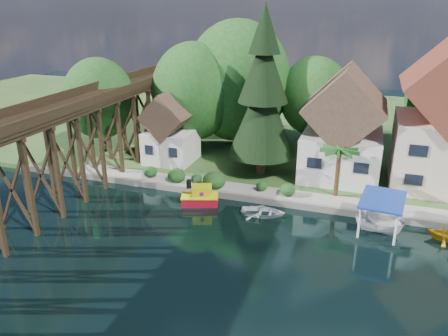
{
  "coord_description": "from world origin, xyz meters",
  "views": [
    {
      "loc": [
        9.08,
        -26.96,
        17.06
      ],
      "look_at": [
        -2.01,
        6.0,
        3.79
      ],
      "focal_mm": 35.0,
      "sensor_mm": 36.0,
      "label": 1
    }
  ],
  "objects": [
    {
      "name": "ground",
      "position": [
        0.0,
        0.0,
        0.0
      ],
      "size": [
        140.0,
        140.0,
        0.0
      ],
      "primitive_type": "plane",
      "color": "black",
      "rests_on": "ground"
    },
    {
      "name": "bank",
      "position": [
        0.0,
        34.0,
        0.25
      ],
      "size": [
        140.0,
        52.0,
        0.5
      ],
      "primitive_type": "cube",
      "color": "#2A491D",
      "rests_on": "ground"
    },
    {
      "name": "seawall",
      "position": [
        4.0,
        8.0,
        0.31
      ],
      "size": [
        60.0,
        0.4,
        0.62
      ],
      "primitive_type": "cube",
      "color": "slate",
      "rests_on": "ground"
    },
    {
      "name": "promenade",
      "position": [
        6.0,
        9.3,
        0.53
      ],
      "size": [
        50.0,
        2.6,
        0.06
      ],
      "primitive_type": "cube",
      "color": "gray",
      "rests_on": "bank"
    },
    {
      "name": "trestle_bridge",
      "position": [
        -16.0,
        5.17,
        5.35
      ],
      "size": [
        4.12,
        44.18,
        9.3
      ],
      "color": "black",
      "rests_on": "ground"
    },
    {
      "name": "house_left",
      "position": [
        7.0,
        16.0,
        5.14
      ],
      "size": [
        7.64,
        8.64,
        11.02
      ],
      "color": "silver",
      "rests_on": "bank"
    },
    {
      "name": "house_center",
      "position": [
        16.0,
        16.5,
        6.42
      ],
      "size": [
        8.65,
        9.18,
        13.89
      ],
      "color": "beige",
      "rests_on": "bank"
    },
    {
      "name": "shed",
      "position": [
        -11.0,
        14.5,
        3.83
      ],
      "size": [
        5.09,
        5.4,
        7.85
      ],
      "color": "silver",
      "rests_on": "bank"
    },
    {
      "name": "bg_trees",
      "position": [
        1.0,
        21.25,
        7.29
      ],
      "size": [
        49.9,
        13.3,
        10.57
      ],
      "color": "#382314",
      "rests_on": "bank"
    },
    {
      "name": "shrubs",
      "position": [
        -4.6,
        9.26,
        1.23
      ],
      "size": [
        15.76,
        2.47,
        1.7
      ],
      "color": "#1A4117",
      "rests_on": "bank"
    },
    {
      "name": "conifer",
      "position": [
        -0.76,
        14.18,
        8.49
      ],
      "size": [
        6.74,
        6.74,
        16.59
      ],
      "color": "#382314",
      "rests_on": "bank"
    },
    {
      "name": "palm_tree",
      "position": [
        7.14,
        10.67,
        4.7
      ],
      "size": [
        3.95,
        3.95,
        4.81
      ],
      "color": "#382314",
      "rests_on": "bank"
    },
    {
      "name": "tugboat",
      "position": [
        -4.28,
        6.1,
        0.71
      ],
      "size": [
        3.68,
        2.74,
        2.38
      ],
      "color": "#AF0B1D",
      "rests_on": "ground"
    },
    {
      "name": "boat_white_a",
      "position": [
        1.58,
        5.77,
        0.39
      ],
      "size": [
        4.07,
        3.14,
        0.78
      ],
      "primitive_type": "imported",
      "rotation": [
        0.0,
        0.0,
        1.7
      ],
      "color": "silver",
      "rests_on": "ground"
    },
    {
      "name": "boat_canopy",
      "position": [
        10.95,
        5.72,
        1.27
      ],
      "size": [
        3.86,
        4.95,
        2.97
      ],
      "color": "silver",
      "rests_on": "ground"
    },
    {
      "name": "boat_yellow",
      "position": [
        15.68,
        6.1,
        0.68
      ],
      "size": [
        3.02,
        2.76,
        1.36
      ],
      "primitive_type": "imported",
      "rotation": [
        0.0,
        0.0,
        1.34
      ],
      "color": "gold",
      "rests_on": "ground"
    }
  ]
}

